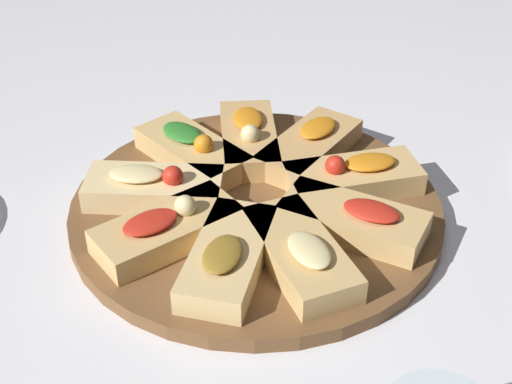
% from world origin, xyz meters
% --- Properties ---
extents(ground_plane, '(3.00, 3.00, 0.00)m').
position_xyz_m(ground_plane, '(0.00, 0.00, 0.00)').
color(ground_plane, white).
extents(serving_board, '(0.41, 0.41, 0.02)m').
position_xyz_m(serving_board, '(0.00, 0.00, 0.01)').
color(serving_board, brown).
rests_on(serving_board, ground_plane).
extents(focaccia_slice_0, '(0.16, 0.14, 0.05)m').
position_xyz_m(focaccia_slice_0, '(-0.09, -0.07, 0.03)').
color(focaccia_slice_0, tan).
rests_on(focaccia_slice_0, serving_board).
extents(focaccia_slice_1, '(0.10, 0.16, 0.04)m').
position_xyz_m(focaccia_slice_1, '(-0.03, -0.11, 0.03)').
color(focaccia_slice_1, '#DBB775').
rests_on(focaccia_slice_1, serving_board).
extents(focaccia_slice_2, '(0.12, 0.16, 0.04)m').
position_xyz_m(focaccia_slice_2, '(0.04, -0.10, 0.03)').
color(focaccia_slice_2, tan).
rests_on(focaccia_slice_2, serving_board).
extents(focaccia_slice_3, '(0.16, 0.12, 0.04)m').
position_xyz_m(focaccia_slice_3, '(0.10, -0.05, 0.03)').
color(focaccia_slice_3, tan).
rests_on(focaccia_slice_3, serving_board).
extents(focaccia_slice_4, '(0.16, 0.10, 0.05)m').
position_xyz_m(focaccia_slice_4, '(0.11, 0.03, 0.03)').
color(focaccia_slice_4, tan).
rests_on(focaccia_slice_4, serving_board).
extents(focaccia_slice_5, '(0.14, 0.16, 0.04)m').
position_xyz_m(focaccia_slice_5, '(0.06, 0.09, 0.03)').
color(focaccia_slice_5, tan).
rests_on(focaccia_slice_5, serving_board).
extents(focaccia_slice_6, '(0.08, 0.15, 0.05)m').
position_xyz_m(focaccia_slice_6, '(-0.01, 0.11, 0.03)').
color(focaccia_slice_6, tan).
rests_on(focaccia_slice_6, serving_board).
extents(focaccia_slice_7, '(0.15, 0.15, 0.05)m').
position_xyz_m(focaccia_slice_7, '(-0.08, 0.08, 0.03)').
color(focaccia_slice_7, tan).
rests_on(focaccia_slice_7, serving_board).
extents(focaccia_slice_8, '(0.15, 0.07, 0.05)m').
position_xyz_m(focaccia_slice_8, '(-0.11, 0.01, 0.03)').
color(focaccia_slice_8, '#E5C689').
rests_on(focaccia_slice_8, serving_board).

